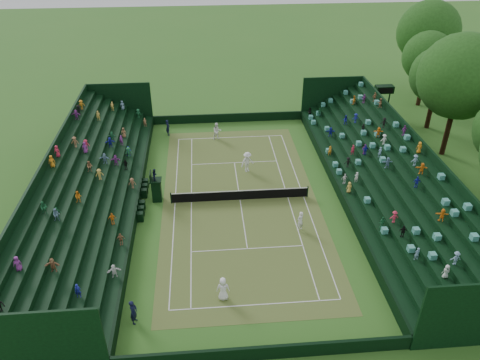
# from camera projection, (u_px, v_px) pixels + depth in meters

# --- Properties ---
(ground) EXTENTS (160.00, 160.00, 0.00)m
(ground) POSITION_uv_depth(u_px,v_px,m) (240.00, 200.00, 39.69)
(ground) COLOR #326A21
(ground) RESTS_ON ground
(court_surface) EXTENTS (12.97, 26.77, 0.01)m
(court_surface) POSITION_uv_depth(u_px,v_px,m) (240.00, 200.00, 39.69)
(court_surface) COLOR #3A6E24
(court_surface) RESTS_ON ground
(perimeter_wall_north) EXTENTS (17.17, 0.20, 1.00)m
(perimeter_wall_north) POSITION_uv_depth(u_px,v_px,m) (228.00, 118.00, 52.89)
(perimeter_wall_north) COLOR black
(perimeter_wall_north) RESTS_ON ground
(perimeter_wall_south) EXTENTS (17.17, 0.20, 1.00)m
(perimeter_wall_south) POSITION_uv_depth(u_px,v_px,m) (264.00, 353.00, 25.97)
(perimeter_wall_south) COLOR black
(perimeter_wall_south) RESTS_ON ground
(perimeter_wall_east) EXTENTS (0.20, 31.77, 1.00)m
(perimeter_wall_east) POSITION_uv_depth(u_px,v_px,m) (339.00, 190.00, 40.04)
(perimeter_wall_east) COLOR black
(perimeter_wall_east) RESTS_ON ground
(perimeter_wall_west) EXTENTS (0.20, 31.77, 1.00)m
(perimeter_wall_west) POSITION_uv_depth(u_px,v_px,m) (138.00, 200.00, 38.81)
(perimeter_wall_west) COLOR black
(perimeter_wall_west) RESTS_ON ground
(north_grandstand) EXTENTS (6.60, 32.00, 4.90)m
(north_grandstand) POSITION_uv_depth(u_px,v_px,m) (388.00, 178.00, 39.79)
(north_grandstand) COLOR black
(north_grandstand) RESTS_ON ground
(south_grandstand) EXTENTS (6.60, 32.00, 4.90)m
(south_grandstand) POSITION_uv_depth(u_px,v_px,m) (85.00, 192.00, 37.96)
(south_grandstand) COLOR black
(south_grandstand) RESTS_ON ground
(tennis_net) EXTENTS (11.67, 0.10, 1.06)m
(tennis_net) POSITION_uv_depth(u_px,v_px,m) (240.00, 195.00, 39.41)
(tennis_net) COLOR black
(tennis_net) RESTS_ON ground
(scoreboard_tower) EXTENTS (2.00, 1.00, 3.70)m
(scoreboard_tower) POSITION_uv_depth(u_px,v_px,m) (384.00, 90.00, 52.88)
(scoreboard_tower) COLOR black
(scoreboard_tower) RESTS_ON ground
(tree_row) EXTENTS (12.04, 35.32, 11.93)m
(tree_row) POSITION_uv_depth(u_px,v_px,m) (456.00, 73.00, 46.23)
(tree_row) COLOR black
(tree_row) RESTS_ON ground
(umpire_chair) EXTENTS (0.97, 0.97, 3.06)m
(umpire_chair) POSITION_uv_depth(u_px,v_px,m) (156.00, 187.00, 38.97)
(umpire_chair) COLOR black
(umpire_chair) RESTS_ON ground
(courtside_chairs) EXTENTS (0.52, 5.49, 1.12)m
(courtside_chairs) POSITION_uv_depth(u_px,v_px,m) (143.00, 199.00, 39.09)
(courtside_chairs) COLOR black
(courtside_chairs) RESTS_ON ground
(player_near_west) EXTENTS (0.87, 0.58, 1.73)m
(player_near_west) POSITION_uv_depth(u_px,v_px,m) (223.00, 289.00, 29.62)
(player_near_west) COLOR white
(player_near_west) RESTS_ON ground
(player_near_east) EXTENTS (0.74, 0.69, 1.69)m
(player_near_east) POSITION_uv_depth(u_px,v_px,m) (300.00, 221.00, 35.75)
(player_near_east) COLOR white
(player_near_east) RESTS_ON ground
(player_far_west) EXTENTS (1.05, 0.89, 1.89)m
(player_far_west) POSITION_uv_depth(u_px,v_px,m) (217.00, 131.00, 48.91)
(player_far_west) COLOR white
(player_far_west) RESTS_ON ground
(player_far_east) EXTENTS (1.48, 1.23, 2.00)m
(player_far_east) POSITION_uv_depth(u_px,v_px,m) (247.00, 162.00, 43.25)
(player_far_east) COLOR white
(player_far_east) RESTS_ON ground
(line_judge_north) EXTENTS (0.51, 0.69, 1.74)m
(line_judge_north) POSITION_uv_depth(u_px,v_px,m) (168.00, 127.00, 49.86)
(line_judge_north) COLOR black
(line_judge_north) RESTS_ON ground
(line_judge_south) EXTENTS (0.54, 0.70, 1.72)m
(line_judge_south) POSITION_uv_depth(u_px,v_px,m) (134.00, 312.00, 28.00)
(line_judge_south) COLOR black
(line_judge_south) RESTS_ON ground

